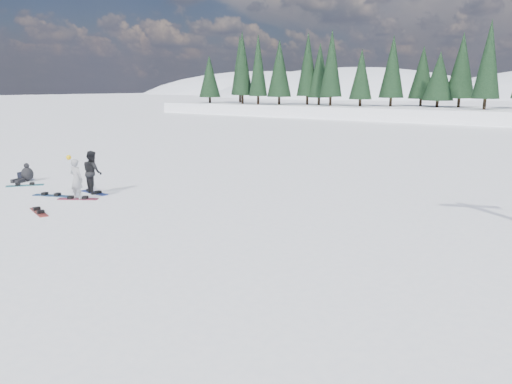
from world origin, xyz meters
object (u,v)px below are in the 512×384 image
snowboarder_woman (76,179)px  snowboard_loose_b (39,212)px  gear_bag (23,176)px  snowboarder_man (92,172)px  seated_rider (26,174)px  snowboard_loose_c (51,196)px  snowboard_loose_a (25,185)px

snowboarder_woman → snowboard_loose_b: (0.65, -1.97, -0.77)m
snowboarder_woman → gear_bag: size_ratio=3.74×
snowboarder_man → seated_rider: (-4.58, -0.18, -0.54)m
seated_rider → snowboard_loose_c: (3.67, -1.12, -0.30)m
snowboarder_man → snowboard_loose_c: snowboarder_man is taller
snowboard_loose_b → snowboarder_woman: bearing=126.6°
gear_bag → snowboard_loose_c: bearing=-17.4°
snowboarder_man → snowboard_loose_b: (1.10, -3.03, -0.84)m
snowboarder_man → snowboard_loose_b: size_ratio=1.14×
seated_rider → snowboard_loose_a: bearing=-52.6°
snowboarder_woman → snowboard_loose_c: snowboarder_woman is taller
snowboarder_woman → seated_rider: bearing=-17.8°
seated_rider → snowboard_loose_a: seated_rider is taller
snowboard_loose_a → snowboard_loose_c: bearing=-62.1°
seated_rider → snowboard_loose_c: bearing=-36.1°
seated_rider → snowboard_loose_b: size_ratio=0.70×
snowboard_loose_b → snowboarder_man: bearing=128.4°
gear_bag → snowboard_loose_a: 1.85m
snowboard_loose_a → snowboard_loose_c: (2.74, -0.51, 0.00)m
snowboard_loose_c → snowboarder_man: bearing=32.3°
snowboard_loose_b → snowboard_loose_c: bearing=157.7°
gear_bag → snowboard_loose_b: (6.38, -3.10, -0.14)m
snowboarder_woman → seated_rider: 5.13m
snowboarder_man → snowboard_loose_a: bearing=30.3°
seated_rider → gear_bag: seated_rider is taller
snowboarder_man → snowboard_loose_a: size_ratio=1.14×
seated_rider → snowboard_loose_b: bearing=-45.8°
snowboarder_woman → seated_rider: snowboarder_woman is taller
snowboard_loose_a → snowboard_loose_c: 2.79m
snowboard_loose_c → snowboard_loose_a: bearing=146.7°
snowboard_loose_c → seated_rider: bearing=140.2°
seated_rider → snowboard_loose_b: seated_rider is taller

